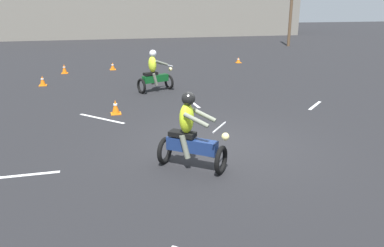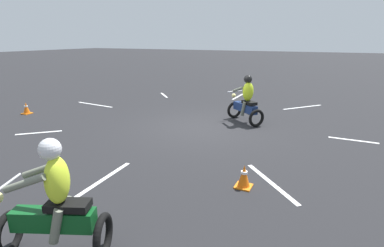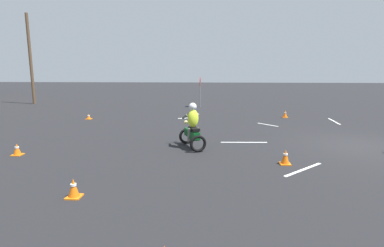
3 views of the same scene
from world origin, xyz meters
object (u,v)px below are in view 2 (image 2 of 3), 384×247
motorcycle_rider_foreground (246,102)px  traffic_cone_far_right (26,108)px  traffic_cone_near_left (244,177)px  motorcycle_rider_background (54,206)px

motorcycle_rider_foreground → traffic_cone_far_right: size_ratio=3.75×
traffic_cone_far_right → traffic_cone_near_left: bearing=166.8°
traffic_cone_near_left → traffic_cone_far_right: (9.28, -2.18, -0.01)m
traffic_cone_near_left → traffic_cone_far_right: size_ratio=1.06×
motorcycle_rider_foreground → traffic_cone_near_left: bearing=-125.8°
traffic_cone_near_left → traffic_cone_far_right: bearing=-13.2°
motorcycle_rider_background → traffic_cone_near_left: bearing=-53.6°
motorcycle_rider_background → traffic_cone_near_left: 3.43m
motorcycle_rider_background → traffic_cone_far_right: 9.11m
motorcycle_rider_foreground → motorcycle_rider_background: same height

